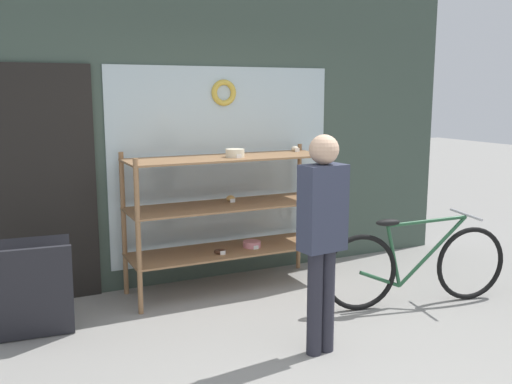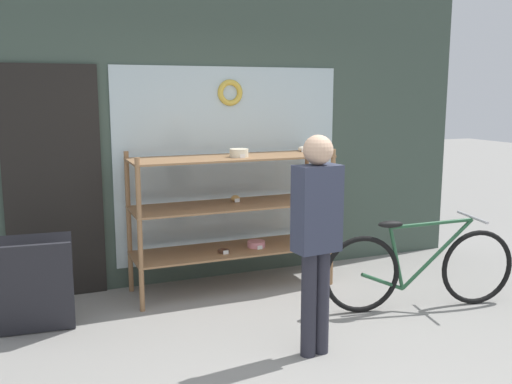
% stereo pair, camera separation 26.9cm
% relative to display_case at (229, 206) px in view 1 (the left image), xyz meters
% --- Properties ---
extents(ground_plane, '(30.00, 30.00, 0.00)m').
position_rel_display_case_xyz_m(ground_plane, '(-0.09, -1.83, -0.80)').
color(ground_plane, gray).
extents(storefront_facade, '(5.72, 0.13, 3.89)m').
position_rel_display_case_xyz_m(storefront_facade, '(-0.12, 0.43, 1.09)').
color(storefront_facade, '#3D4C42').
rests_on(storefront_facade, ground_plane).
extents(display_case, '(1.89, 0.58, 1.34)m').
position_rel_display_case_xyz_m(display_case, '(0.00, 0.00, 0.00)').
color(display_case, '#8E6642').
rests_on(display_case, ground_plane).
extents(bicycle, '(1.72, 0.51, 0.80)m').
position_rel_display_case_xyz_m(bicycle, '(1.31, -1.10, -0.44)').
color(bicycle, black).
rests_on(bicycle, ground_plane).
extents(sandwich_board, '(0.59, 0.42, 0.75)m').
position_rel_display_case_xyz_m(sandwich_board, '(-1.77, -0.41, -0.42)').
color(sandwich_board, '#232328').
rests_on(sandwich_board, ground_plane).
extents(pedestrian, '(0.34, 0.21, 1.57)m').
position_rel_display_case_xyz_m(pedestrian, '(0.06, -1.54, 0.12)').
color(pedestrian, '#282833').
rests_on(pedestrian, ground_plane).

